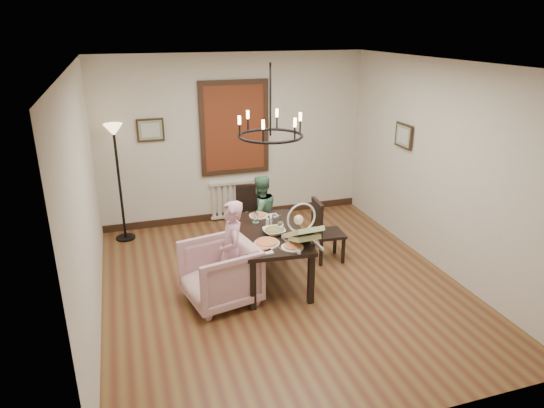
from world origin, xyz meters
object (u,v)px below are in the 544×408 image
seated_man (260,220)px  drinking_glass (281,227)px  armchair (220,273)px  baby_bouncer (303,231)px  chair_far (251,216)px  dining_table (271,237)px  elderly_woman (232,261)px  floor_lamp (120,185)px  chair_right (329,230)px

seated_man → drinking_glass: (-0.01, -0.97, 0.29)m
armchair → baby_bouncer: 1.13m
chair_far → drinking_glass: size_ratio=5.83×
dining_table → drinking_glass: bearing=-32.4°
elderly_woman → floor_lamp: floor_lamp is taller
dining_table → elderly_woman: (-0.60, -0.37, -0.07)m
dining_table → drinking_glass: size_ratio=9.94×
seated_man → baby_bouncer: 1.44m
dining_table → chair_far: 1.16m
armchair → elderly_woman: 0.22m
chair_right → elderly_woman: elderly_woman is taller
elderly_woman → drinking_glass: 0.80m
dining_table → floor_lamp: (-1.81, 1.94, 0.29)m
armchair → elderly_woman: (0.15, -0.04, 0.16)m
chair_far → seated_man: size_ratio=0.94×
chair_far → armchair: (-0.79, -1.48, -0.08)m
baby_bouncer → armchair: bearing=166.4°
elderly_woman → baby_bouncer: 0.92m
chair_right → chair_far: bearing=51.7°
chair_far → armchair: 1.68m
chair_far → elderly_woman: bearing=-104.8°
dining_table → seated_man: size_ratio=1.61×
dining_table → elderly_woman: elderly_woman is taller
chair_far → floor_lamp: floor_lamp is taller
drinking_glass → armchair: bearing=-163.9°
chair_right → floor_lamp: bearing=63.6°
elderly_woman → floor_lamp: size_ratio=0.60×
chair_right → seated_man: bearing=59.2°
dining_table → floor_lamp: size_ratio=0.87×
armchair → drinking_glass: 0.98m
chair_right → drinking_glass: bearing=118.2°
elderly_woman → baby_bouncer: (0.85, -0.12, 0.33)m
elderly_woman → drinking_glass: elderly_woman is taller
elderly_woman → seated_man: bearing=154.3°
armchair → baby_bouncer: (1.00, -0.16, 0.49)m
floor_lamp → baby_bouncer: bearing=-49.8°
chair_far → seated_man: seated_man is taller
chair_right → elderly_woman: size_ratio=0.86×
floor_lamp → chair_right: bearing=-30.6°
elderly_woman → drinking_glass: (0.71, 0.29, 0.23)m
elderly_woman → seated_man: 1.46m
chair_far → chair_right: 1.25m
chair_far → chair_right: bearing=-34.5°
chair_right → seated_man: (-0.84, 0.59, 0.02)m
chair_far → elderly_woman: (-0.64, -1.52, 0.08)m
seated_man → drinking_glass: bearing=71.4°
chair_right → armchair: bearing=114.4°
dining_table → elderly_woman: size_ratio=1.45×
chair_far → drinking_glass: bearing=-78.9°
elderly_woman → floor_lamp: 2.64m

